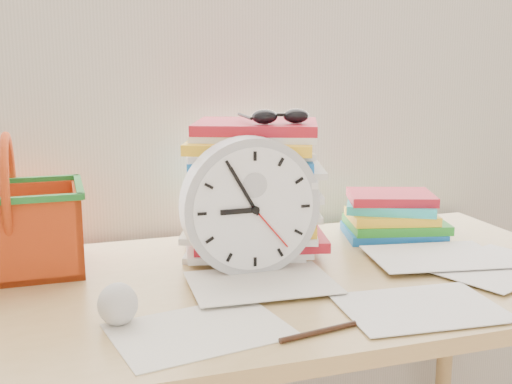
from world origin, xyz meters
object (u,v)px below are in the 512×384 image
object	(u,v)px
clock	(250,206)
desk	(261,314)
basket	(11,205)
paper_stack	(251,188)
book_stack	(390,215)

from	to	relation	value
clock	desk	bearing A→B (deg)	-76.74
basket	clock	bearing A→B (deg)	-18.95
paper_stack	basket	distance (m)	0.50
paper_stack	clock	distance (m)	0.14
book_stack	basket	distance (m)	0.86
clock	basket	bearing A→B (deg)	160.68
desk	paper_stack	distance (m)	0.28
paper_stack	basket	xyz separation A→B (m)	(-0.49, 0.02, -0.01)
desk	book_stack	bearing A→B (deg)	26.06
desk	paper_stack	size ratio (longest dim) A/B	4.55
book_stack	basket	xyz separation A→B (m)	(-0.85, 0.01, 0.08)
clock	basket	xyz separation A→B (m)	(-0.45, 0.16, 0.00)
desk	paper_stack	bearing A→B (deg)	78.82
basket	desk	bearing A→B (deg)	-22.87
book_stack	paper_stack	bearing A→B (deg)	-177.24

